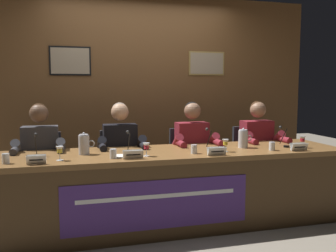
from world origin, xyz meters
TOP-DOWN VIEW (x-y plane):
  - ground_plane at (0.00, 0.00)m, footprint 12.00×12.00m
  - wall_back_panelled at (-0.00, 1.43)m, footprint 4.80×0.14m
  - conference_table at (-0.00, -0.11)m, footprint 3.60×0.85m
  - chair_far_left at (-1.24, 0.61)m, footprint 0.44×0.45m
  - panelist_far_left at (-1.24, 0.41)m, footprint 0.51×0.48m
  - nameplate_far_left at (-1.20, -0.33)m, footprint 0.15×0.06m
  - juice_glass_far_left at (-1.02, -0.22)m, footprint 0.06×0.06m
  - water_cup_far_left at (-1.45, -0.24)m, footprint 0.06×0.06m
  - microphone_far_left at (-1.23, -0.03)m, footprint 0.06×0.17m
  - chair_center_left at (-0.41, 0.61)m, footprint 0.44×0.45m
  - panelist_center_left at (-0.41, 0.41)m, footprint 0.51×0.48m
  - nameplate_center_left at (-0.40, -0.30)m, footprint 0.18×0.06m
  - juice_glass_center_left at (-0.26, -0.21)m, footprint 0.06×0.06m
  - water_cup_center_left at (-0.57, -0.24)m, footprint 0.06×0.06m
  - microphone_center_left at (-0.40, -0.06)m, footprint 0.06×0.17m
  - chair_center_right at (0.41, 0.61)m, footprint 0.44×0.45m
  - panelist_center_right at (0.41, 0.41)m, footprint 0.51×0.48m
  - nameplate_center_right at (0.38, -0.34)m, footprint 0.18×0.06m
  - juice_glass_center_right at (0.53, -0.18)m, footprint 0.06×0.06m
  - water_cup_center_right at (0.20, -0.20)m, footprint 0.06×0.06m
  - microphone_center_right at (0.43, -0.04)m, footprint 0.06×0.17m
  - chair_far_right at (1.24, 0.61)m, footprint 0.44×0.45m
  - panelist_far_right at (1.24, 0.41)m, footprint 0.51×0.48m
  - nameplate_far_right at (1.26, -0.32)m, footprint 0.17×0.06m
  - juice_glass_far_right at (1.41, -0.17)m, footprint 0.06×0.06m
  - water_cup_far_right at (1.02, -0.23)m, footprint 0.06×0.06m
  - microphone_far_right at (1.27, -0.06)m, footprint 0.06×0.17m
  - water_pitcher_left_side at (-0.81, 0.03)m, footprint 0.15×0.10m
  - water_pitcher_right_side at (0.81, -0.01)m, footprint 0.15×0.10m
  - document_stack_center_left at (-0.47, -0.18)m, footprint 0.22×0.17m

SIDE VIEW (x-z plane):
  - ground_plane at x=0.00m, z-range 0.00..0.00m
  - chair_far_left at x=-1.24m, z-range -0.02..0.87m
  - chair_center_left at x=-0.41m, z-range -0.02..0.87m
  - chair_center_right at x=0.41m, z-range -0.02..0.87m
  - chair_far_right at x=1.24m, z-range -0.02..0.87m
  - conference_table at x=0.00m, z-range 0.15..0.89m
  - panelist_far_left at x=-1.24m, z-range 0.09..1.30m
  - panelist_center_left at x=-0.41m, z-range 0.09..1.30m
  - panelist_center_right at x=0.41m, z-range 0.09..1.30m
  - panelist_far_right at x=1.24m, z-range 0.09..1.30m
  - document_stack_center_left at x=-0.47m, z-range 0.74..0.75m
  - water_cup_far_left at x=-1.45m, z-range 0.74..0.82m
  - water_cup_center_left at x=-0.57m, z-range 0.74..0.82m
  - water_cup_center_right at x=0.20m, z-range 0.74..0.82m
  - water_cup_far_right at x=1.02m, z-range 0.74..0.82m
  - nameplate_center_right at x=0.38m, z-range 0.74..0.82m
  - nameplate_far_left at x=-1.20m, z-range 0.74..0.82m
  - nameplate_center_left at x=-0.40m, z-range 0.74..0.82m
  - nameplate_far_right at x=1.26m, z-range 0.74..0.82m
  - microphone_far_left at x=-1.23m, z-range 0.71..0.92m
  - microphone_center_left at x=-0.40m, z-range 0.71..0.92m
  - microphone_center_right at x=0.43m, z-range 0.71..0.92m
  - microphone_far_right at x=1.27m, z-range 0.71..0.92m
  - juice_glass_far_left at x=-1.02m, z-range 0.77..0.89m
  - juice_glass_center_left at x=-0.26m, z-range 0.77..0.89m
  - juice_glass_center_right at x=0.53m, z-range 0.77..0.89m
  - juice_glass_far_right at x=1.41m, z-range 0.77..0.89m
  - water_pitcher_left_side at x=-0.81m, z-range 0.73..0.94m
  - water_pitcher_right_side at x=0.81m, z-range 0.73..0.94m
  - wall_back_panelled at x=0.00m, z-range 0.00..2.60m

